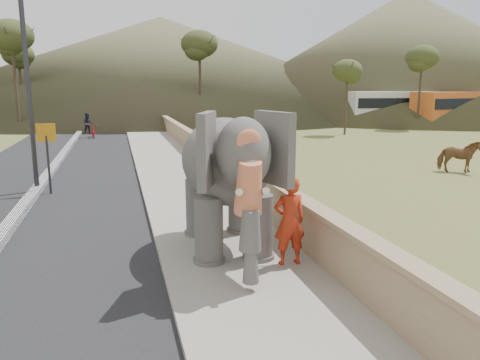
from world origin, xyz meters
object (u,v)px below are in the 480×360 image
lamppost (35,47)px  motorcyclist (91,128)px  cow (459,156)px  elephant_and_man (227,180)px

lamppost → motorcyclist: bearing=87.6°
lamppost → cow: (16.40, -0.55, -4.18)m
cow → motorcyclist: motorcyclist is taller
elephant_and_man → motorcyclist: size_ratio=2.25×
motorcyclist → elephant_and_man: bearing=-80.9°
elephant_and_man → motorcyclist: (-3.98, 24.91, -0.95)m
cow → motorcyclist: (-15.67, 18.00, -0.02)m
elephant_and_man → motorcyclist: bearing=99.1°
elephant_and_man → lamppost: bearing=122.2°
cow → motorcyclist: bearing=69.8°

